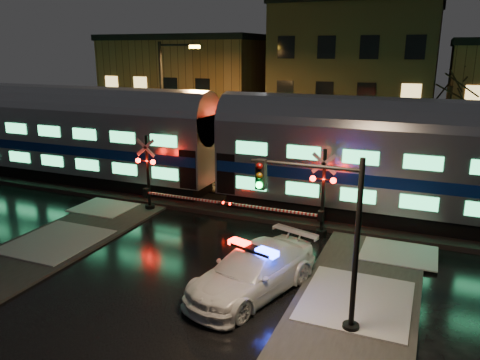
% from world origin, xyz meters
% --- Properties ---
extents(ground, '(120.00, 120.00, 0.00)m').
position_xyz_m(ground, '(0.00, 0.00, 0.00)').
color(ground, black).
rests_on(ground, ground).
extents(ballast, '(90.00, 4.20, 0.24)m').
position_xyz_m(ballast, '(0.00, 5.00, 0.12)').
color(ballast, black).
rests_on(ballast, ground).
extents(sidewalk_right, '(4.00, 20.00, 0.12)m').
position_xyz_m(sidewalk_right, '(6.50, -6.00, 0.06)').
color(sidewalk_right, '#2D2D2D').
rests_on(sidewalk_right, ground).
extents(building_left, '(14.00, 10.00, 9.00)m').
position_xyz_m(building_left, '(-13.00, 22.00, 4.50)').
color(building_left, brown).
rests_on(building_left, ground).
extents(building_mid, '(12.00, 11.00, 11.50)m').
position_xyz_m(building_mid, '(2.00, 22.50, 5.75)').
color(building_mid, brown).
rests_on(building_mid, ground).
extents(train, '(51.00, 3.12, 5.92)m').
position_xyz_m(train, '(-2.35, 5.00, 3.38)').
color(train, black).
rests_on(train, ballast).
extents(police_car, '(3.87, 6.02, 1.80)m').
position_xyz_m(police_car, '(3.00, -3.64, 0.82)').
color(police_car, white).
rests_on(police_car, ground).
extents(crossing_signal_right, '(5.71, 0.65, 4.05)m').
position_xyz_m(crossing_signal_right, '(3.67, 2.30, 1.67)').
color(crossing_signal_right, black).
rests_on(crossing_signal_right, ground).
extents(crossing_signal_left, '(5.68, 0.65, 4.02)m').
position_xyz_m(crossing_signal_left, '(-4.84, 2.30, 1.66)').
color(crossing_signal_left, black).
rests_on(crossing_signal_left, ground).
extents(traffic_light, '(3.49, 0.66, 5.40)m').
position_xyz_m(traffic_light, '(5.76, -4.77, 2.87)').
color(traffic_light, black).
rests_on(traffic_light, ground).
extents(streetlight, '(2.92, 0.31, 8.74)m').
position_xyz_m(streetlight, '(-7.99, 9.00, 5.04)').
color(streetlight, black).
rests_on(streetlight, ground).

